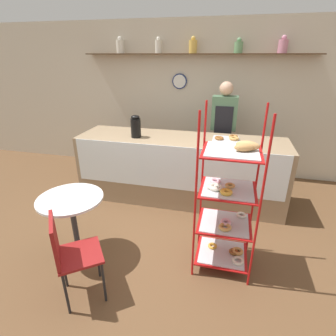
% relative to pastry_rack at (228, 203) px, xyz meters
% --- Properties ---
extents(ground_plane, '(14.00, 14.00, 0.00)m').
position_rel_pastry_rack_xyz_m(ground_plane, '(-0.74, 0.09, -0.77)').
color(ground_plane, brown).
extents(back_wall, '(10.00, 0.30, 2.70)m').
position_rel_pastry_rack_xyz_m(back_wall, '(-0.74, 2.57, 0.60)').
color(back_wall, beige).
rests_on(back_wall, ground_plane).
extents(display_counter, '(3.08, 0.81, 1.00)m').
position_rel_pastry_rack_xyz_m(display_counter, '(-0.74, 1.30, -0.27)').
color(display_counter, '#937A5B').
rests_on(display_counter, ground_plane).
extents(pastry_rack, '(0.59, 0.53, 1.72)m').
position_rel_pastry_rack_xyz_m(pastry_rack, '(0.00, 0.00, 0.00)').
color(pastry_rack, '#B71414').
rests_on(pastry_rack, ground_plane).
extents(person_worker, '(0.40, 0.23, 1.75)m').
position_rel_pastry_rack_xyz_m(person_worker, '(-0.16, 1.95, 0.20)').
color(person_worker, '#282833').
rests_on(person_worker, ground_plane).
extents(cafe_table, '(0.69, 0.69, 0.75)m').
position_rel_pastry_rack_xyz_m(cafe_table, '(-1.61, -0.26, -0.21)').
color(cafe_table, '#262628').
rests_on(cafe_table, ground_plane).
extents(cafe_chair, '(0.53, 0.53, 0.89)m').
position_rel_pastry_rack_xyz_m(cafe_chair, '(-1.32, -0.78, -0.22)').
color(cafe_chair, black).
rests_on(cafe_chair, ground_plane).
extents(coffee_carafe, '(0.15, 0.15, 0.33)m').
position_rel_pastry_rack_xyz_m(coffee_carafe, '(-1.39, 1.19, 0.39)').
color(coffee_carafe, black).
rests_on(coffee_carafe, display_counter).
extents(donut_tray_counter, '(0.38, 0.33, 0.05)m').
position_rel_pastry_rack_xyz_m(donut_tray_counter, '(-0.07, 1.38, 0.25)').
color(donut_tray_counter, silver).
rests_on(donut_tray_counter, display_counter).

